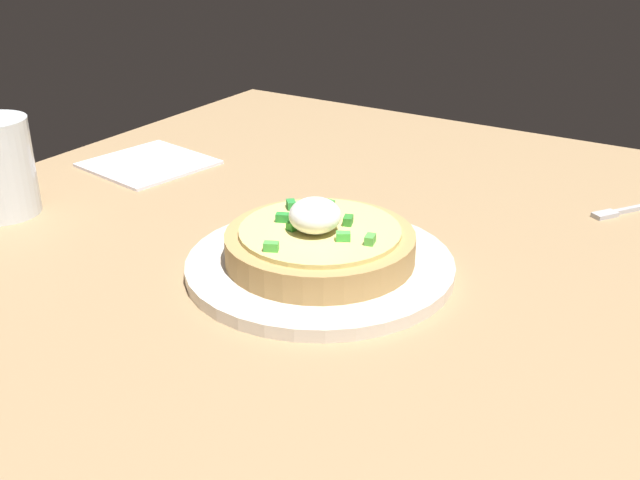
{
  "coord_description": "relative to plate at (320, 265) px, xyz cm",
  "views": [
    {
      "loc": [
        -55.24,
        -39.24,
        35.46
      ],
      "look_at": [
        -1.65,
        -5.9,
        6.23
      ],
      "focal_mm": 42.29,
      "sensor_mm": 36.0,
      "label": 1
    }
  ],
  "objects": [
    {
      "name": "pizza",
      "position": [
        -0.05,
        0.01,
        2.38
      ],
      "size": [
        17.68,
        17.68,
        6.32
      ],
      "color": "tan",
      "rests_on": "plate"
    },
    {
      "name": "dining_table",
      "position": [
        1.65,
        5.9,
        -2.11
      ],
      "size": [
        106.12,
        85.07,
        3.0
      ],
      "primitive_type": "cube",
      "color": "#967853",
      "rests_on": "ground"
    },
    {
      "name": "plate",
      "position": [
        0.0,
        0.0,
        0.0
      ],
      "size": [
        25.14,
        25.14,
        1.23
      ],
      "primitive_type": "cylinder",
      "color": "silver",
      "rests_on": "dining_table"
    },
    {
      "name": "napkin",
      "position": [
        13.9,
        35.03,
        -0.41
      ],
      "size": [
        15.92,
        15.92,
        0.4
      ],
      "primitive_type": "cube",
      "rotation": [
        0.0,
        0.0,
        -0.17
      ],
      "color": "white",
      "rests_on": "dining_table"
    },
    {
      "name": "fork",
      "position": [
        30.32,
        -21.51,
        -0.36
      ],
      "size": [
        9.99,
        7.18,
        0.5
      ],
      "rotation": [
        0.0,
        0.0,
        2.55
      ],
      "color": "#B7B7BC",
      "rests_on": "dining_table"
    }
  ]
}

